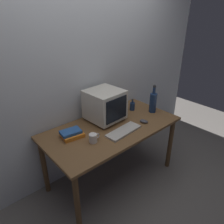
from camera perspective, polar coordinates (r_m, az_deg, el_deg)
name	(u,v)px	position (r m, az deg, el deg)	size (l,w,h in m)	color
ground_plane	(112,177)	(2.82, 0.00, -17.23)	(6.00, 6.00, 0.00)	slate
back_wall	(86,75)	(2.51, -7.04, 10.02)	(4.00, 0.08, 2.50)	silver
desk	(112,133)	(2.41, 0.00, -5.73)	(1.55, 0.80, 0.75)	brown
crt_monitor	(105,105)	(2.42, -1.99, 1.88)	(0.40, 0.41, 0.37)	beige
keyboard	(124,131)	(2.26, 3.17, -5.22)	(0.42, 0.15, 0.02)	beige
computer_mouse	(144,121)	(2.46, 8.65, -2.51)	(0.06, 0.10, 0.04)	#3F3F47
bottle_tall	(153,102)	(2.69, 11.12, 2.71)	(0.09, 0.09, 0.36)	navy
bottle_short	(132,106)	(2.74, 5.54, 1.68)	(0.07, 0.07, 0.16)	navy
book_stack	(72,134)	(2.21, -10.91, -5.86)	(0.24, 0.19, 0.07)	orange
mug	(93,138)	(2.09, -5.13, -7.07)	(0.12, 0.08, 0.09)	white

